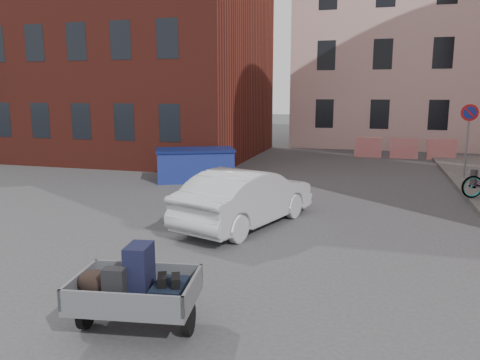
% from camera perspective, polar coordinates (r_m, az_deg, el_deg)
% --- Properties ---
extents(ground, '(120.00, 120.00, 0.00)m').
position_cam_1_polar(ground, '(9.91, -0.90, -8.09)').
color(ground, '#38383A').
rests_on(ground, ground).
extents(building_brick, '(12.00, 10.00, 14.00)m').
position_cam_1_polar(building_brick, '(25.20, -12.72, 19.10)').
color(building_brick, '#591E16').
rests_on(building_brick, ground).
extents(building_pink, '(16.00, 8.00, 14.00)m').
position_cam_1_polar(building_pink, '(31.39, 22.82, 16.82)').
color(building_pink, beige).
rests_on(building_pink, ground).
extents(far_building, '(6.00, 6.00, 8.00)m').
position_cam_1_polar(far_building, '(38.43, -20.74, 11.18)').
color(far_building, maroon).
rests_on(far_building, ground).
extents(no_parking_sign, '(0.60, 0.09, 2.65)m').
position_cam_1_polar(no_parking_sign, '(18.79, 26.09, 6.00)').
color(no_parking_sign, gray).
rests_on(no_parking_sign, sidewalk).
extents(barriers, '(4.70, 0.18, 1.00)m').
position_cam_1_polar(barriers, '(24.17, 19.37, 3.66)').
color(barriers, red).
rests_on(barriers, ground).
extents(trailer, '(1.75, 1.91, 1.20)m').
position_cam_1_polar(trailer, '(6.54, -12.74, -12.79)').
color(trailer, black).
rests_on(trailer, ground).
extents(dumpster, '(3.14, 2.49, 1.17)m').
position_cam_1_polar(dumpster, '(17.13, -5.48, 1.88)').
color(dumpster, navy).
rests_on(dumpster, ground).
extents(silver_car, '(2.74, 4.44, 1.38)m').
position_cam_1_polar(silver_car, '(11.29, 0.80, -2.10)').
color(silver_car, '#B1B2B9').
rests_on(silver_car, ground).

